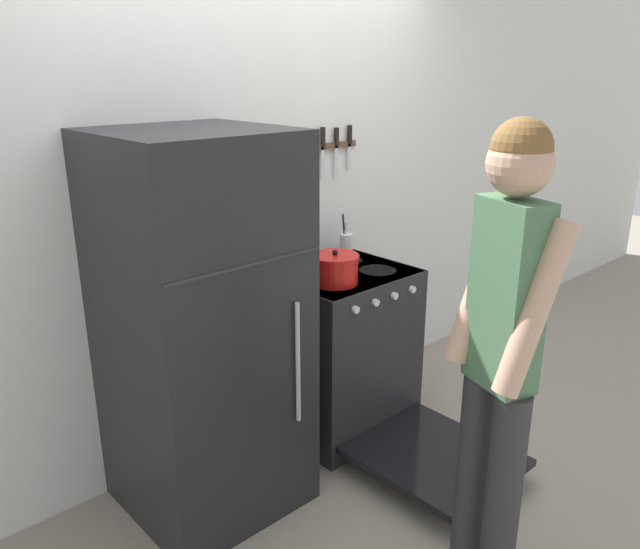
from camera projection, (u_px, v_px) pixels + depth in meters
name	position (u px, v px, depth m)	size (l,w,h in m)	color
ground_plane	(264.00, 420.00, 3.62)	(14.00, 14.00, 0.00)	gray
wall_back	(254.00, 203.00, 3.24)	(10.00, 0.06, 2.55)	silver
refrigerator	(202.00, 329.00, 2.72)	(0.73, 0.75, 1.71)	black
stove_range	(344.00, 352.00, 3.42)	(0.70, 1.36, 0.92)	#232326
dutch_oven_pot	(335.00, 269.00, 3.09)	(0.28, 0.24, 0.17)	red
tea_kettle	(304.00, 259.00, 3.28)	(0.24, 0.19, 0.23)	silver
utensil_jar	(346.00, 246.00, 3.48)	(0.07, 0.07, 0.26)	silver
person	(502.00, 346.00, 2.16)	(0.37, 0.43, 1.80)	#2D2D30
wall_knife_strip	(336.00, 144.00, 3.47)	(0.31, 0.03, 0.29)	brown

